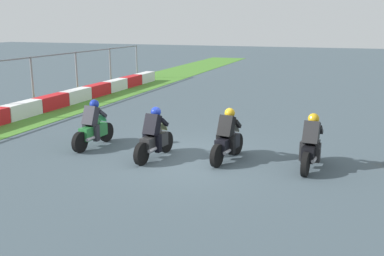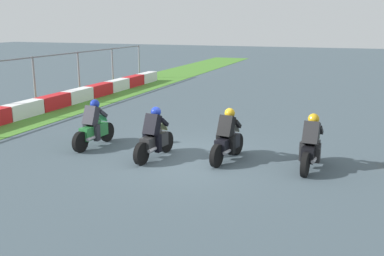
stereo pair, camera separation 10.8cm
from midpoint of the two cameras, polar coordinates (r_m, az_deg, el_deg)
name	(u,v)px [view 2 (the right image)]	position (r m, az deg, el deg)	size (l,w,h in m)	color
ground_plane	(190,158)	(12.93, 0.04, -3.95)	(120.00, 120.00, 0.00)	#415059
rider_lane_a	(311,147)	(12.31, 15.36, -2.33)	(2.04, 0.56, 1.51)	black
rider_lane_b	(228,139)	(12.65, 4.85, -1.46)	(2.04, 0.60, 1.51)	black
rider_lane_c	(154,137)	(12.85, -4.65, -1.22)	(2.04, 0.57, 1.51)	black
rider_lane_d	(94,127)	(14.35, -12.35, 0.07)	(2.04, 0.55, 1.51)	black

